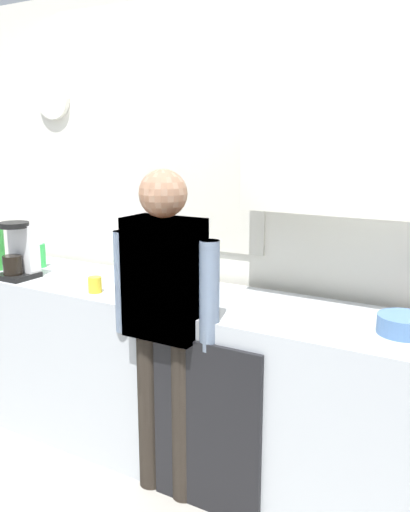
# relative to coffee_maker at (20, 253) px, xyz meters

# --- Properties ---
(ground_plane) EXTENTS (8.00, 8.00, 0.00)m
(ground_plane) POSITION_rel_coffee_maker_xyz_m (1.11, -0.13, -1.08)
(ground_plane) COLOR #9E998E
(kitchen_counter) EXTENTS (3.06, 0.64, 0.93)m
(kitchen_counter) POSITION_rel_coffee_maker_xyz_m (1.11, 0.17, -0.61)
(kitchen_counter) COLOR #B2B7BC
(kitchen_counter) RESTS_ON ground_plane
(dishwasher_panel) EXTENTS (0.56, 0.02, 0.84)m
(dishwasher_panel) POSITION_rel_coffee_maker_xyz_m (1.35, -0.16, -0.66)
(dishwasher_panel) COLOR black
(dishwasher_panel) RESTS_ON ground_plane
(back_wall_assembly) EXTENTS (4.66, 0.42, 2.60)m
(back_wall_assembly) POSITION_rel_coffee_maker_xyz_m (1.19, 0.57, 0.28)
(back_wall_assembly) COLOR silver
(back_wall_assembly) RESTS_ON ground_plane
(coffee_maker) EXTENTS (0.20, 0.20, 0.33)m
(coffee_maker) POSITION_rel_coffee_maker_xyz_m (0.00, 0.00, 0.00)
(coffee_maker) COLOR black
(coffee_maker) RESTS_ON kitchen_counter
(bottle_dark_sauce) EXTENTS (0.06, 0.06, 0.18)m
(bottle_dark_sauce) POSITION_rel_coffee_maker_xyz_m (0.85, -0.02, -0.06)
(bottle_dark_sauce) COLOR black
(bottle_dark_sauce) RESTS_ON kitchen_counter
(cup_yellow_cup) EXTENTS (0.07, 0.07, 0.08)m
(cup_yellow_cup) POSITION_rel_coffee_maker_xyz_m (0.59, -0.03, -0.10)
(cup_yellow_cup) COLOR yellow
(cup_yellow_cup) RESTS_ON kitchen_counter
(mixing_bowl) EXTENTS (0.22, 0.22, 0.08)m
(mixing_bowl) POSITION_rel_coffee_maker_xyz_m (2.13, 0.15, -0.11)
(mixing_bowl) COLOR #4C72A5
(mixing_bowl) RESTS_ON kitchen_counter
(potted_plant) EXTENTS (0.15, 0.15, 0.23)m
(potted_plant) POSITION_rel_coffee_maker_xyz_m (0.69, 0.13, -0.01)
(potted_plant) COLOR #9E5638
(potted_plant) RESTS_ON kitchen_counter
(dish_soap) EXTENTS (0.06, 0.06, 0.18)m
(dish_soap) POSITION_rel_coffee_maker_xyz_m (-0.09, 0.24, -0.07)
(dish_soap) COLOR green
(dish_soap) RESTS_ON kitchen_counter
(person_at_sink) EXTENTS (0.57, 0.22, 1.60)m
(person_at_sink) POSITION_rel_coffee_maker_xyz_m (1.11, -0.13, -0.13)
(person_at_sink) COLOR black
(person_at_sink) RESTS_ON ground_plane
(person_guest) EXTENTS (0.57, 0.22, 1.60)m
(person_guest) POSITION_rel_coffee_maker_xyz_m (1.11, -0.13, -0.13)
(person_guest) COLOR brown
(person_guest) RESTS_ON ground_plane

